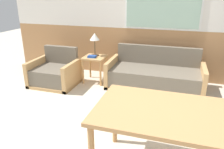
# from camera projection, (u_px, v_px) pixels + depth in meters

# --- Properties ---
(wall_back) EXTENTS (7.20, 0.09, 2.70)m
(wall_back) POSITION_uv_depth(u_px,v_px,m) (163.00, 16.00, 4.53)
(wall_back) COLOR #AD7A4C
(wall_back) RESTS_ON ground_plane
(couch) EXTENTS (1.87, 0.83, 0.79)m
(couch) POSITION_uv_depth(u_px,v_px,m) (155.00, 76.00, 4.39)
(couch) COLOR tan
(couch) RESTS_ON ground_plane
(armchair) EXTENTS (0.91, 0.76, 0.75)m
(armchair) POSITION_uv_depth(u_px,v_px,m) (55.00, 74.00, 4.55)
(armchair) COLOR tan
(armchair) RESTS_ON ground_plane
(side_table) EXTENTS (0.45, 0.45, 0.56)m
(side_table) POSITION_uv_depth(u_px,v_px,m) (95.00, 62.00, 4.63)
(side_table) COLOR tan
(side_table) RESTS_ON ground_plane
(table_lamp) EXTENTS (0.20, 0.20, 0.48)m
(table_lamp) POSITION_uv_depth(u_px,v_px,m) (95.00, 38.00, 4.53)
(table_lamp) COLOR #4C3823
(table_lamp) RESTS_ON side_table
(book_stack) EXTENTS (0.18, 0.14, 0.04)m
(book_stack) POSITION_uv_depth(u_px,v_px,m) (92.00, 56.00, 4.53)
(book_stack) COLOR #234799
(book_stack) RESTS_ON side_table
(dining_table) EXTENTS (1.79, 0.88, 0.77)m
(dining_table) POSITION_uv_depth(u_px,v_px,m) (189.00, 121.00, 2.03)
(dining_table) COLOR #B27F4C
(dining_table) RESTS_ON ground_plane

